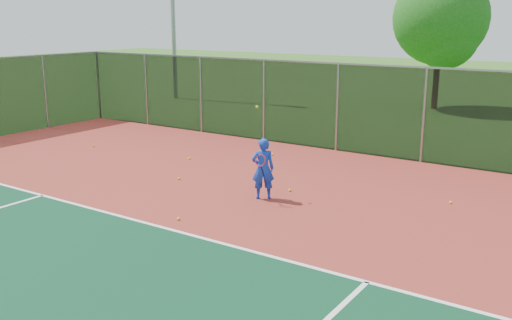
# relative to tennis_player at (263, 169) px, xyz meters

# --- Properties ---
(court_apron) EXTENTS (30.00, 20.00, 0.02)m
(court_apron) POSITION_rel_tennis_player_xyz_m (2.12, -4.00, -0.80)
(court_apron) COLOR maroon
(court_apron) RESTS_ON ground
(fence_back) EXTENTS (30.00, 0.06, 3.03)m
(fence_back) POSITION_rel_tennis_player_xyz_m (2.12, 6.00, 0.76)
(fence_back) COLOR black
(fence_back) RESTS_ON court_apron
(tennis_player) EXTENTS (0.68, 0.74, 2.36)m
(tennis_player) POSITION_rel_tennis_player_xyz_m (0.00, 0.00, 0.00)
(tennis_player) COLOR #1439BB
(tennis_player) RESTS_ON court_apron
(practice_ball_0) EXTENTS (0.07, 0.07, 0.07)m
(practice_ball_0) POSITION_rel_tennis_player_xyz_m (-2.94, 0.13, -0.75)
(practice_ball_0) COLOR yellow
(practice_ball_0) RESTS_ON court_apron
(practice_ball_1) EXTENTS (0.07, 0.07, 0.07)m
(practice_ball_1) POSITION_rel_tennis_player_xyz_m (-2.32, 4.15, -0.75)
(practice_ball_1) COLOR yellow
(practice_ball_1) RESTS_ON court_apron
(practice_ball_2) EXTENTS (0.07, 0.07, 0.07)m
(practice_ball_2) POSITION_rel_tennis_player_xyz_m (0.26, 0.91, -0.75)
(practice_ball_2) COLOR yellow
(practice_ball_2) RESTS_ON court_apron
(practice_ball_3) EXTENTS (0.07, 0.07, 0.07)m
(practice_ball_3) POSITION_rel_tennis_player_xyz_m (-0.72, -2.43, -0.75)
(practice_ball_3) COLOR yellow
(practice_ball_3) RESTS_ON court_apron
(practice_ball_4) EXTENTS (0.07, 0.07, 0.07)m
(practice_ball_4) POSITION_rel_tennis_player_xyz_m (-4.27, 2.14, -0.75)
(practice_ball_4) COLOR yellow
(practice_ball_4) RESTS_ON court_apron
(practice_ball_5) EXTENTS (0.07, 0.07, 0.07)m
(practice_ball_5) POSITION_rel_tennis_player_xyz_m (4.11, 2.23, -0.75)
(practice_ball_5) COLOR yellow
(practice_ball_5) RESTS_ON court_apron
(practice_ball_6) EXTENTS (0.07, 0.07, 0.07)m
(practice_ball_6) POSITION_rel_tennis_player_xyz_m (-8.33, 1.68, -0.75)
(practice_ball_6) COLOR yellow
(practice_ball_6) RESTS_ON court_apron
(tree_back_left) EXTENTS (4.67, 4.67, 6.85)m
(tree_back_left) POSITION_rel_tennis_player_xyz_m (-0.84, 17.41, 3.49)
(tree_back_left) COLOR #3B2115
(tree_back_left) RESTS_ON ground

